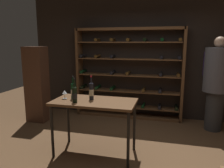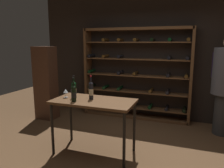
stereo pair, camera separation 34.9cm
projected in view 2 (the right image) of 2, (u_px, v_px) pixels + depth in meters
The scene contains 9 objects.
ground_plane at pixel (121, 157), 3.45m from camera, with size 10.20×10.20×0.00m, color brown.
back_wall at pixel (149, 54), 5.10m from camera, with size 5.43×0.10×3.00m, color black.
wine_rack at pixel (135, 74), 5.09m from camera, with size 2.51×0.32×2.10m.
tasting_table at pixel (94, 106), 3.44m from camera, with size 1.29×0.66×0.88m.
display_cabinet at pixel (46, 83), 5.08m from camera, with size 0.44×0.36×1.68m, color #4C2D1E.
wine_bottle_green_slim at pixel (74, 90), 3.54m from camera, with size 0.08×0.08×0.37m.
wine_bottle_black_capsule at pixel (74, 93), 3.33m from camera, with size 0.08×0.08×0.37m.
wine_bottle_red_label at pixel (91, 90), 3.45m from camera, with size 0.07×0.07×0.38m.
wine_glass_stemmed_right at pixel (66, 91), 3.57m from camera, with size 0.08×0.08×0.14m.
Camera 2 is at (0.96, -3.03, 1.77)m, focal length 35.07 mm.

